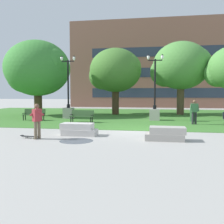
{
  "coord_description": "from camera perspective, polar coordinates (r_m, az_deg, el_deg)",
  "views": [
    {
      "loc": [
        1.25,
        -15.24,
        2.25
      ],
      "look_at": [
        -1.13,
        -1.4,
        1.2
      ],
      "focal_mm": 42.0,
      "sensor_mm": 36.0,
      "label": 1
    }
  ],
  "objects": [
    {
      "name": "concrete_block_left",
      "position": [
        12.6,
        11.63,
        -4.68
      ],
      "size": [
        1.86,
        0.9,
        0.64
      ],
      "color": "#9E9991",
      "rests_on": "ground"
    },
    {
      "name": "puddle",
      "position": [
        12.36,
        -7.76,
        -6.24
      ],
      "size": [
        1.57,
        1.57,
        0.01
      ],
      "primitive_type": "cylinder",
      "color": "#47515B",
      "rests_on": "ground"
    },
    {
      "name": "person_skateboarder",
      "position": [
        13.13,
        -16.0,
        -1.47
      ],
      "size": [
        0.6,
        0.51,
        1.71
      ],
      "color": "brown",
      "rests_on": "ground"
    },
    {
      "name": "lamp_post_right",
      "position": [
        21.33,
        9.27,
        1.08
      ],
      "size": [
        1.32,
        0.8,
        5.28
      ],
      "color": "#ADA89E",
      "rests_on": "grass_lawn"
    },
    {
      "name": "grass_lawn",
      "position": [
        25.37,
        6.89,
        -0.82
      ],
      "size": [
        40.0,
        20.0,
        0.02
      ],
      "primitive_type": "cube",
      "color": "#3D752D",
      "rests_on": "ground"
    },
    {
      "name": "tree_near_right",
      "position": [
        26.16,
        -16.06,
        8.97
      ],
      "size": [
        6.47,
        6.17,
        7.14
      ],
      "color": "#42301E",
      "rests_on": "grass_lawn"
    },
    {
      "name": "park_bench_far_left",
      "position": [
        19.74,
        -6.54,
        -0.73
      ],
      "size": [
        1.86,
        0.77,
        0.9
      ],
      "color": "#284723",
      "rests_on": "grass_lawn"
    },
    {
      "name": "person_bystander_near_lawn",
      "position": [
        19.18,
        17.49,
        0.29
      ],
      "size": [
        0.71,
        0.31,
        1.71
      ],
      "color": "#28282D",
      "rests_on": "grass_lawn"
    },
    {
      "name": "tree_near_left",
      "position": [
        26.84,
        0.64,
        8.92
      ],
      "size": [
        5.46,
        5.2,
        6.69
      ],
      "color": "#42301E",
      "rests_on": "grass_lawn"
    },
    {
      "name": "trash_bin",
      "position": [
        21.11,
        17.25,
        -0.67
      ],
      "size": [
        0.49,
        0.49,
        0.96
      ],
      "color": "#234C28",
      "rests_on": "grass_lawn"
    },
    {
      "name": "ground_plane",
      "position": [
        15.45,
        5.03,
        -4.11
      ],
      "size": [
        140.0,
        140.0,
        0.0
      ],
      "primitive_type": "plane",
      "color": "#A3A09B"
    },
    {
      "name": "skateboard",
      "position": [
        13.56,
        -17.39,
        -5.11
      ],
      "size": [
        1.04,
        0.32,
        0.14
      ],
      "color": "black",
      "rests_on": "ground"
    },
    {
      "name": "lamp_post_center",
      "position": [
        23.02,
        -9.47,
        1.36
      ],
      "size": [
        1.32,
        0.8,
        5.4
      ],
      "color": "#ADA89E",
      "rests_on": "grass_lawn"
    },
    {
      "name": "building_facade_distant",
      "position": [
        39.98,
        11.09,
        10.36
      ],
      "size": [
        28.39,
        1.03,
        13.12
      ],
      "color": "brown",
      "rests_on": "ground"
    },
    {
      "name": "park_bench_near_right",
      "position": [
        21.91,
        -16.6,
        -0.39
      ],
      "size": [
        1.81,
        0.58,
        0.9
      ],
      "color": "#284723",
      "rests_on": "grass_lawn"
    },
    {
      "name": "tree_far_left",
      "position": [
        27.46,
        14.66,
        9.58
      ],
      "size": [
        5.88,
        5.6,
        7.29
      ],
      "color": "brown",
      "rests_on": "grass_lawn"
    },
    {
      "name": "concrete_block_center",
      "position": [
        13.9,
        -7.28,
        -3.79
      ],
      "size": [
        1.86,
        0.9,
        0.64
      ],
      "color": "#BCB7B2",
      "rests_on": "ground"
    }
  ]
}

